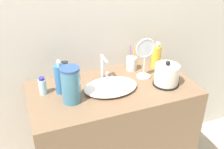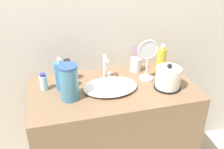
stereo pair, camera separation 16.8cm
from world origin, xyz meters
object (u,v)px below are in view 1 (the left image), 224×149
Objects in this scene: electric_kettle at (166,76)px; vanity_mirror at (145,56)px; toothbrush_cup at (132,63)px; water_pitcher at (71,85)px; mouthwash_bottle at (43,86)px; lotion_bottle at (156,57)px; shampoo_bottle at (60,79)px; hand_cream_bottle at (66,73)px; faucet at (104,66)px.

vanity_mirror is at bearing 122.30° from electric_kettle.
water_pitcher is at bearing -154.27° from toothbrush_cup.
water_pitcher is (0.15, -0.15, 0.06)m from mouthwash_bottle.
lotion_bottle is 0.89× the size of water_pitcher.
shampoo_bottle is (-0.55, -0.12, 0.05)m from toothbrush_cup.
vanity_mirror is at bearing 11.84° from water_pitcher.
hand_cream_bottle is (-0.62, 0.26, 0.01)m from electric_kettle.
vanity_mirror is (0.27, -0.08, 0.07)m from faucet.
hand_cream_bottle is at bearing 171.71° from faucet.
lotion_bottle is at bearing 17.52° from water_pitcher.
mouthwash_bottle is 0.74× the size of hand_cream_bottle.
mouthwash_bottle is 0.70m from vanity_mirror.
toothbrush_cup reaches higher than hand_cream_bottle.
faucet is 0.78× the size of shampoo_bottle.
electric_kettle is 0.26m from lotion_bottle.
toothbrush_cup is 0.87× the size of shampoo_bottle.
hand_cream_bottle is at bearing 167.81° from vanity_mirror.
shampoo_bottle is 0.12m from hand_cream_bottle.
lotion_bottle is at bearing 34.54° from vanity_mirror.
electric_kettle is (0.36, -0.22, -0.03)m from faucet.
hand_cream_bottle is (-0.49, -0.02, 0.02)m from toothbrush_cup.
faucet is 0.26m from hand_cream_bottle.
shampoo_bottle is at bearing 108.35° from water_pitcher.
mouthwash_bottle is at bearing 167.14° from electric_kettle.
lotion_bottle reaches higher than hand_cream_bottle.
lotion_bottle is at bearing 76.08° from electric_kettle.
electric_kettle is 0.78× the size of water_pitcher.
electric_kettle is 0.64m from water_pitcher.
toothbrush_cup is 0.57m from shampoo_bottle.
shampoo_bottle is 0.78× the size of vanity_mirror.
toothbrush_cup is 1.25× the size of hand_cream_bottle.
faucet is 1.51× the size of mouthwash_bottle.
toothbrush_cup is 0.57m from water_pitcher.
lotion_bottle is at bearing 3.96° from faucet.
hand_cream_bottle is (0.06, 0.10, -0.02)m from shampoo_bottle.
lotion_bottle is 1.73× the size of mouthwash_bottle.
vanity_mirror is (0.69, -0.03, 0.11)m from mouthwash_bottle.
electric_kettle is 0.30m from toothbrush_cup.
mouthwash_bottle is (-0.66, -0.10, 0.00)m from toothbrush_cup.
electric_kettle reaches higher than hand_cream_bottle.
faucet is at bearing 148.56° from electric_kettle.
shampoo_bottle is (-0.31, -0.07, 0.00)m from faucet.
lotion_bottle is (0.19, -0.03, 0.03)m from toothbrush_cup.
lotion_bottle reaches higher than toothbrush_cup.
water_pitcher is (0.04, -0.12, 0.02)m from shampoo_bottle.
faucet is at bearing 12.03° from shampoo_bottle.
faucet is 1.12× the size of hand_cream_bottle.
water_pitcher is at bearing -71.65° from shampoo_bottle.
toothbrush_cup is at bearing 104.12° from vanity_mirror.
water_pitcher is (-0.27, -0.19, 0.02)m from faucet.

